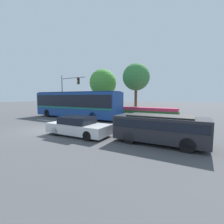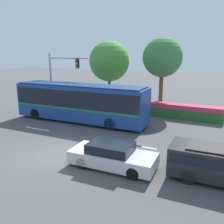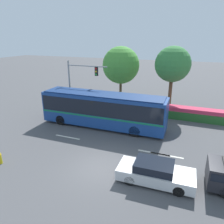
{
  "view_description": "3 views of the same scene",
  "coord_description": "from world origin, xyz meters",
  "px_view_note": "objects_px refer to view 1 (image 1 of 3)",
  "views": [
    {
      "loc": [
        10.91,
        -8.15,
        2.71
      ],
      "look_at": [
        3.2,
        5.21,
        1.16
      ],
      "focal_mm": 24.89,
      "sensor_mm": 36.0,
      "label": 1
    },
    {
      "loc": [
        8.51,
        -10.44,
        5.8
      ],
      "look_at": [
        0.63,
        5.9,
        1.34
      ],
      "focal_mm": 38.07,
      "sensor_mm": 36.0,
      "label": 2
    },
    {
      "loc": [
        5.06,
        -11.08,
        8.29
      ],
      "look_at": [
        -1.23,
        5.03,
        2.14
      ],
      "focal_mm": 34.24,
      "sensor_mm": 36.0,
      "label": 3
    }
  ],
  "objects_px": {
    "suv_left_lane": "(160,127)",
    "traffic_light_pole": "(67,89)",
    "sedan_foreground": "(78,126)",
    "street_tree_centre": "(136,77)",
    "city_bus": "(76,103)",
    "street_tree_left": "(103,83)"
  },
  "relations": [
    {
      "from": "suv_left_lane",
      "to": "street_tree_left",
      "type": "distance_m",
      "value": 18.4
    },
    {
      "from": "city_bus",
      "to": "street_tree_left",
      "type": "height_order",
      "value": "street_tree_left"
    },
    {
      "from": "suv_left_lane",
      "to": "traffic_light_pole",
      "type": "xyz_separation_m",
      "value": [
        -15.56,
        8.07,
        2.85
      ]
    },
    {
      "from": "city_bus",
      "to": "street_tree_centre",
      "type": "xyz_separation_m",
      "value": [
        5.4,
        6.52,
        3.56
      ]
    },
    {
      "from": "city_bus",
      "to": "traffic_light_pole",
      "type": "bearing_deg",
      "value": -31.88
    },
    {
      "from": "suv_left_lane",
      "to": "street_tree_centre",
      "type": "xyz_separation_m",
      "value": [
        -6.24,
        12.22,
        4.46
      ]
    },
    {
      "from": "city_bus",
      "to": "suv_left_lane",
      "type": "bearing_deg",
      "value": 153.29
    },
    {
      "from": "traffic_light_pole",
      "to": "street_tree_centre",
      "type": "bearing_deg",
      "value": 24.02
    },
    {
      "from": "street_tree_centre",
      "to": "city_bus",
      "type": "bearing_deg",
      "value": -129.63
    },
    {
      "from": "sedan_foreground",
      "to": "street_tree_centre",
      "type": "relative_size",
      "value": 0.62
    },
    {
      "from": "street_tree_centre",
      "to": "traffic_light_pole",
      "type": "bearing_deg",
      "value": -155.98
    },
    {
      "from": "city_bus",
      "to": "traffic_light_pole",
      "type": "relative_size",
      "value": 2.04
    },
    {
      "from": "traffic_light_pole",
      "to": "street_tree_centre",
      "type": "distance_m",
      "value": 10.32
    },
    {
      "from": "city_bus",
      "to": "suv_left_lane",
      "type": "height_order",
      "value": "city_bus"
    },
    {
      "from": "sedan_foreground",
      "to": "street_tree_left",
      "type": "height_order",
      "value": "street_tree_left"
    },
    {
      "from": "sedan_foreground",
      "to": "street_tree_centre",
      "type": "xyz_separation_m",
      "value": [
        -0.88,
        13.1,
        4.8
      ]
    },
    {
      "from": "city_bus",
      "to": "street_tree_centre",
      "type": "relative_size",
      "value": 1.62
    },
    {
      "from": "sedan_foreground",
      "to": "suv_left_lane",
      "type": "xyz_separation_m",
      "value": [
        5.36,
        0.88,
        0.34
      ]
    },
    {
      "from": "city_bus",
      "to": "sedan_foreground",
      "type": "height_order",
      "value": "city_bus"
    },
    {
      "from": "city_bus",
      "to": "traffic_light_pole",
      "type": "distance_m",
      "value": 4.97
    },
    {
      "from": "sedan_foreground",
      "to": "street_tree_centre",
      "type": "height_order",
      "value": "street_tree_centre"
    },
    {
      "from": "city_bus",
      "to": "suv_left_lane",
      "type": "distance_m",
      "value": 12.99
    }
  ]
}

